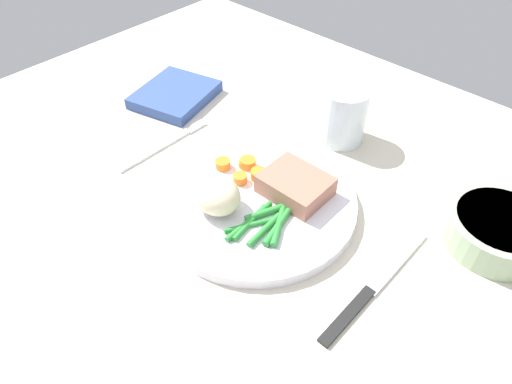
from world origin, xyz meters
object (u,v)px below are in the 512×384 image
(water_glass, at_px, (342,118))
(salad_bowl, at_px, (499,228))
(knife, at_px, (374,286))
(napkin, at_px, (175,95))
(dinner_plate, at_px, (256,202))
(fork, at_px, (164,145))
(meat_portion, at_px, (298,187))

(water_glass, xyz_separation_m, salad_bowl, (0.26, -0.04, -0.01))
(knife, bearing_deg, salad_bowl, 67.30)
(knife, bearing_deg, water_glass, 134.78)
(knife, distance_m, napkin, 0.47)
(dinner_plate, xyz_separation_m, napkin, (-0.28, 0.09, 0.00))
(fork, relative_size, water_glass, 1.91)
(knife, xyz_separation_m, water_glass, (-0.19, 0.20, 0.04))
(dinner_plate, relative_size, meat_portion, 3.13)
(meat_portion, relative_size, napkin, 0.66)
(meat_portion, distance_m, water_glass, 0.16)
(fork, bearing_deg, water_glass, 47.93)
(meat_portion, height_order, napkin, meat_portion)
(dinner_plate, bearing_deg, water_glass, 91.71)
(knife, height_order, salad_bowl, salad_bowl)
(meat_portion, relative_size, salad_bowl, 0.67)
(knife, bearing_deg, dinner_plate, -179.64)
(meat_portion, distance_m, knife, 0.16)
(dinner_plate, xyz_separation_m, water_glass, (-0.01, 0.20, 0.03))
(knife, bearing_deg, napkin, 169.39)
(dinner_plate, xyz_separation_m, salad_bowl, (0.26, 0.16, 0.01))
(meat_portion, relative_size, water_glass, 0.97)
(meat_portion, height_order, fork, meat_portion)
(dinner_plate, xyz_separation_m, knife, (0.19, -0.00, -0.01))
(napkin, bearing_deg, salad_bowl, 6.53)
(water_glass, distance_m, napkin, 0.29)
(water_glass, relative_size, napkin, 0.68)
(napkin, bearing_deg, meat_portion, -9.54)
(meat_portion, height_order, salad_bowl, meat_portion)
(dinner_plate, height_order, water_glass, water_glass)
(meat_portion, xyz_separation_m, salad_bowl, (0.22, 0.11, -0.01))
(fork, height_order, salad_bowl, salad_bowl)
(napkin, bearing_deg, fork, -47.90)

